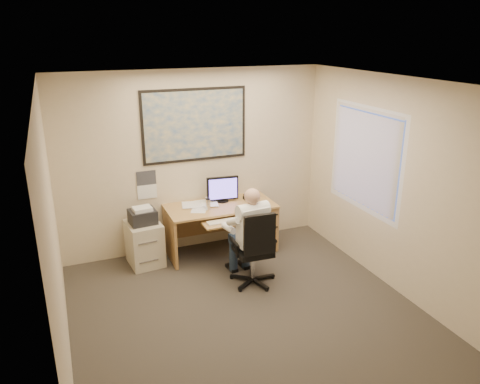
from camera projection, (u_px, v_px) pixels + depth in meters
name	position (u px, v px, depth m)	size (l,w,h in m)	color
room_shell	(255.00, 214.00, 4.97)	(4.00, 4.50, 2.70)	#36312A
desk	(241.00, 221.00, 7.15)	(1.60, 0.97, 1.13)	tan
world_map	(195.00, 125.00, 6.75)	(1.56, 0.03, 1.06)	#1E4C93
wall_calendar	(147.00, 185.00, 6.76)	(0.28, 0.01, 0.42)	white
window_blinds	(365.00, 159.00, 6.30)	(0.06, 1.40, 1.30)	beige
filing_cabinet	(144.00, 240.00, 6.67)	(0.50, 0.58, 0.87)	beige
office_chair	(254.00, 263.00, 6.14)	(0.65, 0.65, 1.05)	black
person	(252.00, 236.00, 6.10)	(0.54, 0.77, 1.31)	white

